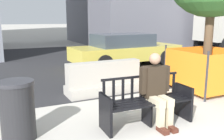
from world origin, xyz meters
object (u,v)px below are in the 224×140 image
object	(u,v)px
jersey_barrier_centre	(104,80)
car_taxi_near	(125,49)
trash_bin	(18,110)
seated_person	(156,88)
construction_fence	(206,68)
street_bench	(146,103)

from	to	relation	value
jersey_barrier_centre	car_taxi_near	size ratio (longest dim) A/B	0.43
trash_bin	seated_person	bearing A→B (deg)	-10.87
construction_fence	car_taxi_near	size ratio (longest dim) A/B	0.34
seated_person	car_taxi_near	xyz separation A→B (m)	(2.33, 5.53, -0.02)
seated_person	construction_fence	distance (m)	2.89
seated_person	car_taxi_near	distance (m)	6.00
car_taxi_near	trash_bin	size ratio (longest dim) A/B	4.85
street_bench	construction_fence	xyz separation A→B (m)	(2.73, 1.26, 0.20)
car_taxi_near	street_bench	bearing A→B (deg)	-114.53
construction_fence	car_taxi_near	bearing A→B (deg)	93.23
jersey_barrier_centre	trash_bin	size ratio (longest dim) A/B	2.09
street_bench	trash_bin	size ratio (longest dim) A/B	1.77
jersey_barrier_centre	construction_fence	world-z (taller)	construction_fence
jersey_barrier_centre	construction_fence	size ratio (longest dim) A/B	1.25
seated_person	jersey_barrier_centre	distance (m)	2.26
car_taxi_near	trash_bin	bearing A→B (deg)	-132.63
seated_person	construction_fence	xyz separation A→B (m)	(2.57, 1.32, -0.09)
car_taxi_near	trash_bin	world-z (taller)	car_taxi_near
street_bench	seated_person	xyz separation A→B (m)	(0.17, -0.06, 0.29)
seated_person	street_bench	bearing A→B (deg)	159.35
construction_fence	jersey_barrier_centre	bearing A→B (deg)	161.03
street_bench	car_taxi_near	bearing A→B (deg)	65.47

